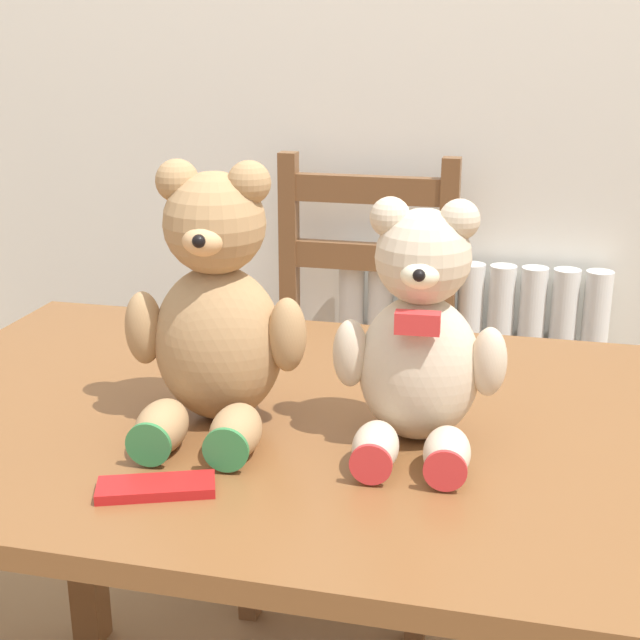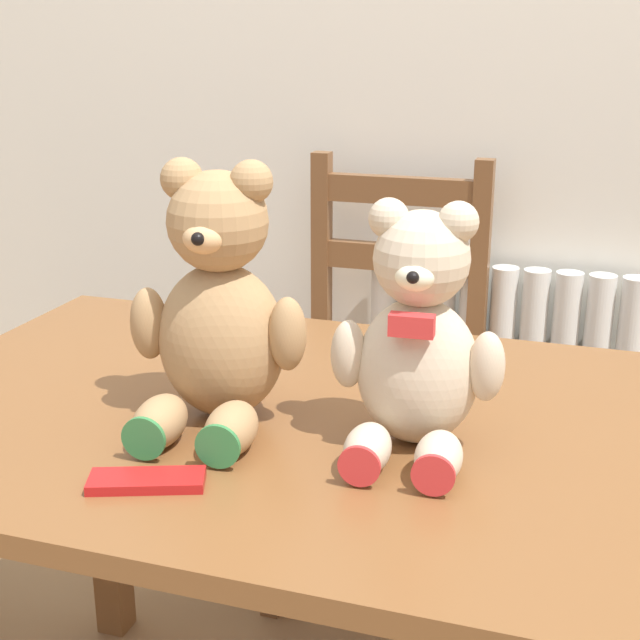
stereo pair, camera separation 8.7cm
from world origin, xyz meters
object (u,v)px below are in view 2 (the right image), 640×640
at_px(teddy_bear_left, 218,312).
at_px(chocolate_bar, 147,481).
at_px(wooden_chair_behind, 382,388).
at_px(teddy_bear_right, 417,344).

height_order(teddy_bear_left, chocolate_bar, teddy_bear_left).
relative_size(wooden_chair_behind, teddy_bear_left, 2.79).
relative_size(wooden_chair_behind, teddy_bear_right, 3.11).
xyz_separation_m(wooden_chair_behind, chocolate_bar, (-0.04, -0.97, 0.26)).
height_order(teddy_bear_left, teddy_bear_right, teddy_bear_left).
bearing_deg(teddy_bear_right, wooden_chair_behind, -76.39).
bearing_deg(teddy_bear_left, wooden_chair_behind, -97.42).
bearing_deg(wooden_chair_behind, teddy_bear_right, 106.80).
bearing_deg(teddy_bear_right, chocolate_bar, 33.97).
xyz_separation_m(teddy_bear_right, chocolate_bar, (-0.27, -0.20, -0.13)).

